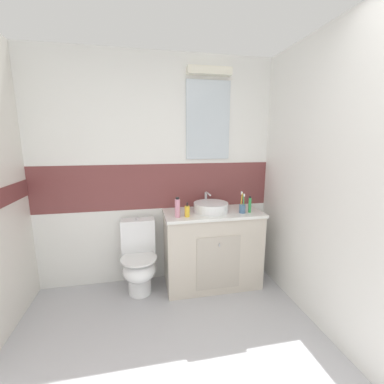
{
  "coord_description": "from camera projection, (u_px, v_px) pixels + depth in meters",
  "views": [
    {
      "loc": [
        -0.17,
        -0.4,
        1.61
      ],
      "look_at": [
        0.32,
        2.0,
        1.11
      ],
      "focal_mm": 23.78,
      "sensor_mm": 36.0,
      "label": 1
    }
  ],
  "objects": [
    {
      "name": "wall_right_plain",
      "position": [
        348.0,
        189.0,
        1.91
      ],
      "size": [
        0.1,
        3.48,
        2.5
      ],
      "primitive_type": "cube",
      "color": "white",
      "rests_on": "ground_plane"
    },
    {
      "name": "vanity_cabinet",
      "position": [
        212.0,
        248.0,
        2.83
      ],
      "size": [
        1.05,
        0.52,
        0.85
      ],
      "color": "beige",
      "rests_on": "ground_plane"
    },
    {
      "name": "toothpaste_tube_upright",
      "position": [
        250.0,
        205.0,
        2.7
      ],
      "size": [
        0.03,
        0.03,
        0.18
      ],
      "color": "green",
      "rests_on": "vanity_cabinet"
    },
    {
      "name": "toilet",
      "position": [
        139.0,
        260.0,
        2.69
      ],
      "size": [
        0.37,
        0.5,
        0.79
      ],
      "color": "white",
      "rests_on": "ground_plane"
    },
    {
      "name": "shampoo_bottle_tall",
      "position": [
        177.0,
        208.0,
        2.53
      ],
      "size": [
        0.05,
        0.05,
        0.2
      ],
      "color": "pink",
      "rests_on": "vanity_cabinet"
    },
    {
      "name": "ground_plane",
      "position": [
        172.0,
        362.0,
        1.9
      ],
      "size": [
        3.2,
        3.48,
        0.04
      ],
      "primitive_type": "cube",
      "color": "#B2B2B7"
    },
    {
      "name": "soap_dispenser",
      "position": [
        187.0,
        211.0,
        2.55
      ],
      "size": [
        0.05,
        0.05,
        0.15
      ],
      "color": "yellow",
      "rests_on": "vanity_cabinet"
    },
    {
      "name": "sink_basin",
      "position": [
        211.0,
        207.0,
        2.73
      ],
      "size": [
        0.37,
        0.42,
        0.18
      ],
      "color": "white",
      "rests_on": "vanity_cabinet"
    },
    {
      "name": "wall_back_tiled",
      "position": [
        157.0,
        172.0,
        2.84
      ],
      "size": [
        3.2,
        0.2,
        2.5
      ],
      "color": "white",
      "rests_on": "ground_plane"
    },
    {
      "name": "toothbrush_cup",
      "position": [
        242.0,
        208.0,
        2.68
      ],
      "size": [
        0.07,
        0.07,
        0.23
      ],
      "color": "#4C7299",
      "rests_on": "vanity_cabinet"
    }
  ]
}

